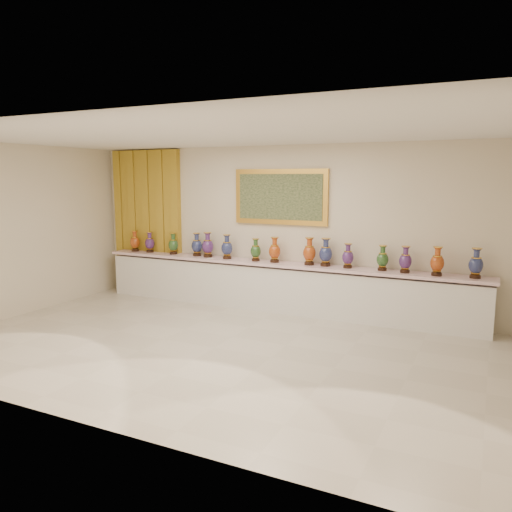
{
  "coord_description": "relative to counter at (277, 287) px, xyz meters",
  "views": [
    {
      "loc": [
        3.52,
        -5.93,
        2.41
      ],
      "look_at": [
        -0.16,
        1.7,
        1.09
      ],
      "focal_mm": 35.0,
      "sensor_mm": 36.0,
      "label": 1
    }
  ],
  "objects": [
    {
      "name": "vase_6",
      "position": [
        -0.42,
        -0.03,
        0.65
      ],
      "size": [
        0.24,
        0.24,
        0.42
      ],
      "rotation": [
        0.0,
        0.0,
        0.25
      ],
      "color": "black",
      "rests_on": "counter"
    },
    {
      "name": "vase_8",
      "position": [
        0.61,
        0.0,
        0.68
      ],
      "size": [
        0.28,
        0.28,
        0.49
      ],
      "rotation": [
        0.0,
        0.0,
        -0.27
      ],
      "color": "black",
      "rests_on": "counter"
    },
    {
      "name": "vase_4",
      "position": [
        -1.46,
        -0.02,
        0.68
      ],
      "size": [
        0.22,
        0.22,
        0.48
      ],
      "rotation": [
        0.0,
        0.0,
        0.01
      ],
      "color": "black",
      "rests_on": "counter"
    },
    {
      "name": "vase_10",
      "position": [
        1.3,
        0.0,
        0.65
      ],
      "size": [
        0.21,
        0.21,
        0.42
      ],
      "rotation": [
        0.0,
        0.0,
        0.08
      ],
      "color": "black",
      "rests_on": "counter"
    },
    {
      "name": "vase_9",
      "position": [
        0.9,
        0.02,
        0.68
      ],
      "size": [
        0.29,
        0.29,
        0.49
      ],
      "rotation": [
        0.0,
        0.0,
        0.35
      ],
      "color": "black",
      "rests_on": "counter"
    },
    {
      "name": "vase_0",
      "position": [
        -3.23,
        -0.01,
        0.66
      ],
      "size": [
        0.27,
        0.27,
        0.43
      ],
      "rotation": [
        0.0,
        0.0,
        0.43
      ],
      "color": "black",
      "rests_on": "counter"
    },
    {
      "name": "counter",
      "position": [
        0.0,
        0.0,
        0.0
      ],
      "size": [
        7.28,
        0.48,
        0.9
      ],
      "color": "white",
      "rests_on": "ground"
    },
    {
      "name": "ground",
      "position": [
        0.0,
        -2.27,
        -0.44
      ],
      "size": [
        8.0,
        8.0,
        0.0
      ],
      "primitive_type": "plane",
      "color": "beige",
      "rests_on": "ground"
    },
    {
      "name": "vase_14",
      "position": [
        3.29,
        -0.01,
        0.67
      ],
      "size": [
        0.25,
        0.25,
        0.46
      ],
      "rotation": [
        0.0,
        0.0,
        -0.19
      ],
      "color": "black",
      "rests_on": "counter"
    },
    {
      "name": "vase_2",
      "position": [
        -2.28,
        0.0,
        0.65
      ],
      "size": [
        0.24,
        0.24,
        0.43
      ],
      "rotation": [
        0.0,
        0.0,
        0.24
      ],
      "color": "black",
      "rests_on": "counter"
    },
    {
      "name": "label_card",
      "position": [
        -1.33,
        -0.14,
        0.47
      ],
      "size": [
        0.1,
        0.06,
        0.0
      ],
      "primitive_type": "cube",
      "color": "white",
      "rests_on": "counter"
    },
    {
      "name": "vase_5",
      "position": [
        -1.03,
        -0.03,
        0.67
      ],
      "size": [
        0.25,
        0.25,
        0.46
      ],
      "rotation": [
        0.0,
        0.0,
        0.16
      ],
      "color": "black",
      "rests_on": "counter"
    },
    {
      "name": "vase_7",
      "position": [
        -0.05,
        -0.01,
        0.67
      ],
      "size": [
        0.21,
        0.21,
        0.46
      ],
      "rotation": [
        0.0,
        0.0,
        -0.0
      ],
      "color": "black",
      "rests_on": "counter"
    },
    {
      "name": "vase_3",
      "position": [
        -1.73,
        0.02,
        0.67
      ],
      "size": [
        0.27,
        0.27,
        0.45
      ],
      "rotation": [
        0.0,
        0.0,
        0.38
      ],
      "color": "black",
      "rests_on": "counter"
    },
    {
      "name": "vase_13",
      "position": [
        2.74,
        -0.06,
        0.67
      ],
      "size": [
        0.27,
        0.27,
        0.46
      ],
      "rotation": [
        0.0,
        0.0,
        -0.3
      ],
      "color": "black",
      "rests_on": "counter"
    },
    {
      "name": "vase_11",
      "position": [
        1.88,
        0.02,
        0.65
      ],
      "size": [
        0.23,
        0.23,
        0.42
      ],
      "rotation": [
        0.0,
        0.0,
        0.21
      ],
      "color": "black",
      "rests_on": "counter"
    },
    {
      "name": "vase_12",
      "position": [
        2.25,
        -0.02,
        0.66
      ],
      "size": [
        0.23,
        0.23,
        0.43
      ],
      "rotation": [
        0.0,
        0.0,
        -0.16
      ],
      "color": "black",
      "rests_on": "counter"
    },
    {
      "name": "room",
      "position": [
        -2.55,
        0.17,
        1.16
      ],
      "size": [
        8.0,
        8.0,
        8.0
      ],
      "color": "beige",
      "rests_on": "ground"
    },
    {
      "name": "vase_1",
      "position": [
        -2.87,
        0.02,
        0.65
      ],
      "size": [
        0.23,
        0.23,
        0.42
      ],
      "rotation": [
        0.0,
        0.0,
        0.23
      ],
      "color": "black",
      "rests_on": "counter"
    }
  ]
}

